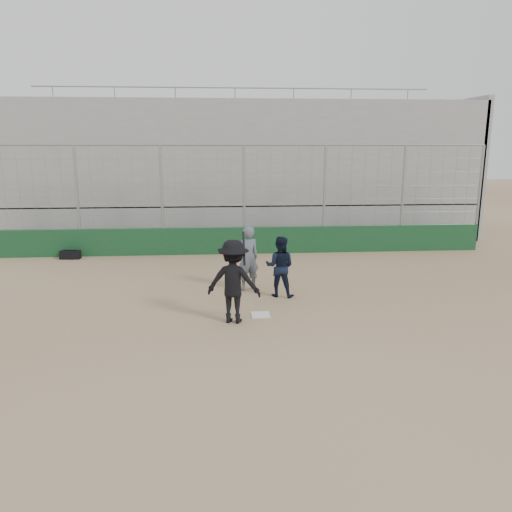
{
  "coord_description": "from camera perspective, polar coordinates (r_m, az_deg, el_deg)",
  "views": [
    {
      "loc": [
        -1.0,
        -11.36,
        4.04
      ],
      "look_at": [
        0.0,
        1.4,
        1.15
      ],
      "focal_mm": 35.0,
      "sensor_mm": 36.0,
      "label": 1
    }
  ],
  "objects": [
    {
      "name": "ground",
      "position": [
        12.1,
        0.52,
        -6.78
      ],
      "size": [
        90.0,
        90.0,
        0.0
      ],
      "primitive_type": "plane",
      "color": "#816446",
      "rests_on": "ground"
    },
    {
      "name": "bleachers",
      "position": [
        23.36,
        -2.05,
        9.96
      ],
      "size": [
        20.25,
        6.7,
        6.98
      ],
      "color": "gray",
      "rests_on": "ground"
    },
    {
      "name": "umpire",
      "position": [
        13.94,
        -0.96,
        -0.63
      ],
      "size": [
        0.78,
        0.64,
        1.64
      ],
      "primitive_type": "imported",
      "rotation": [
        0.0,
        0.0,
        3.5
      ],
      "color": "#535B69",
      "rests_on": "ground"
    },
    {
      "name": "backstop",
      "position": [
        18.65,
        -1.34,
        3.2
      ],
      "size": [
        18.1,
        0.25,
        4.04
      ],
      "color": "#123A1E",
      "rests_on": "ground"
    },
    {
      "name": "catcher_crouched",
      "position": [
        13.4,
        2.73,
        -2.35
      ],
      "size": [
        0.97,
        0.86,
        1.12
      ],
      "color": "black",
      "rests_on": "ground"
    },
    {
      "name": "home_plate",
      "position": [
        12.1,
        0.52,
        -6.73
      ],
      "size": [
        0.44,
        0.44,
        0.02
      ],
      "primitive_type": "cube",
      "color": "white",
      "rests_on": "ground"
    },
    {
      "name": "equipment_bag",
      "position": [
        19.08,
        -20.46,
        0.14
      ],
      "size": [
        0.72,
        0.35,
        0.34
      ],
      "color": "black",
      "rests_on": "ground"
    },
    {
      "name": "batter_at_plate",
      "position": [
        11.41,
        -2.59,
        -2.92
      ],
      "size": [
        1.39,
        1.01,
        2.06
      ],
      "color": "black",
      "rests_on": "ground"
    }
  ]
}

